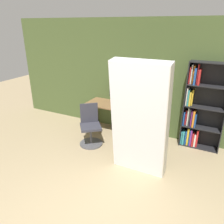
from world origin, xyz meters
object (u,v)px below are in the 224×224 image
Objects in this scene: bookshelf at (199,110)px; mattress_near at (140,120)px; monitor at (119,90)px; office_chair at (90,129)px.

mattress_near is (-0.81, -1.46, 0.17)m from bookshelf.
monitor is 1.81m from mattress_near.
mattress_near is at bearing -118.97° from bookshelf.
monitor is 1.88m from bookshelf.
mattress_near is at bearing -20.38° from office_chair.
bookshelf is (1.87, -0.01, -0.20)m from monitor.
mattress_near is (1.06, -1.47, -0.03)m from monitor.
bookshelf is at bearing -0.33° from monitor.
office_chair is at bearing 159.62° from mattress_near.
monitor is at bearing 179.67° from bookshelf.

